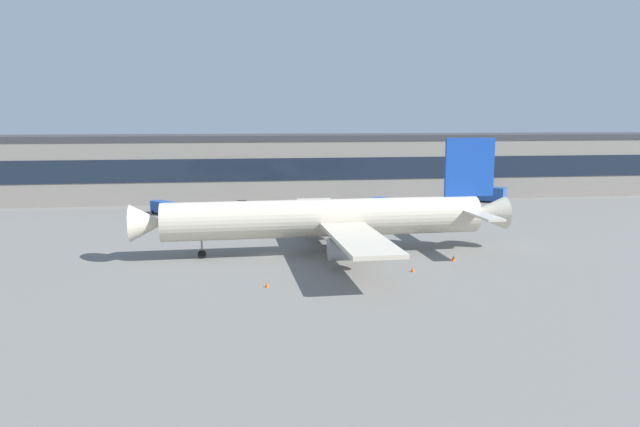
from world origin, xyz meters
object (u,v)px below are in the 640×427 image
(fuel_truck, at_px, (487,193))
(traffic_cone_1, at_px, (453,258))
(airliner, at_px, (331,218))
(crew_van, at_px, (163,207))
(follow_me_car, at_px, (242,205))
(traffic_cone_0, at_px, (413,269))
(traffic_cone_2, at_px, (267,285))
(belt_loader, at_px, (374,202))

(fuel_truck, relative_size, traffic_cone_1, 11.26)
(airliner, xyz_separation_m, crew_van, (-26.86, 38.13, -3.56))
(fuel_truck, distance_m, crew_van, 70.00)
(fuel_truck, distance_m, follow_me_car, 54.59)
(follow_me_car, height_order, crew_van, crew_van)
(crew_van, relative_size, traffic_cone_0, 9.12)
(follow_me_car, distance_m, traffic_cone_2, 56.14)
(fuel_truck, height_order, traffic_cone_0, fuel_truck)
(traffic_cone_1, bearing_deg, fuel_truck, 62.42)
(airliner, relative_size, traffic_cone_0, 88.41)
(traffic_cone_0, bearing_deg, follow_me_car, 111.05)
(traffic_cone_2, bearing_deg, crew_van, 107.70)
(belt_loader, height_order, traffic_cone_1, belt_loader)
(crew_van, distance_m, traffic_cone_2, 56.40)
(follow_me_car, relative_size, traffic_cone_1, 6.17)
(traffic_cone_0, bearing_deg, fuel_truck, 58.98)
(airliner, relative_size, follow_me_car, 11.65)
(crew_van, xyz_separation_m, traffic_cone_0, (35.22, -49.49, -1.16))
(airliner, bearing_deg, crew_van, 125.17)
(crew_van, height_order, traffic_cone_1, crew_van)
(traffic_cone_0, height_order, traffic_cone_1, traffic_cone_1)
(traffic_cone_1, bearing_deg, belt_loader, 89.42)
(traffic_cone_2, bearing_deg, traffic_cone_1, 19.64)
(airliner, height_order, follow_me_car, airliner)
(traffic_cone_1, bearing_deg, crew_van, 133.30)
(airliner, bearing_deg, traffic_cone_1, -23.46)
(fuel_truck, bearing_deg, traffic_cone_1, -117.58)
(belt_loader, distance_m, fuel_truck, 27.35)
(fuel_truck, distance_m, traffic_cone_0, 66.68)
(traffic_cone_0, bearing_deg, airliner, 126.33)
(fuel_truck, xyz_separation_m, crew_van, (-69.58, -7.63, -0.42))
(follow_me_car, bearing_deg, traffic_cone_2, -88.07)
(airliner, bearing_deg, traffic_cone_2, -121.93)
(belt_loader, distance_m, traffic_cone_1, 47.53)
(traffic_cone_1, xyz_separation_m, traffic_cone_2, (-25.05, -8.94, -0.08))
(airliner, xyz_separation_m, traffic_cone_2, (-9.72, -15.59, -4.73))
(belt_loader, xyz_separation_m, traffic_cone_0, (-7.46, -52.23, -0.86))
(belt_loader, relative_size, follow_me_car, 1.34)
(follow_me_car, bearing_deg, airliner, -74.01)
(traffic_cone_2, bearing_deg, fuel_truck, 49.48)
(follow_me_car, xyz_separation_m, traffic_cone_1, (26.95, -47.17, -0.73))
(follow_me_car, height_order, traffic_cone_0, follow_me_car)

